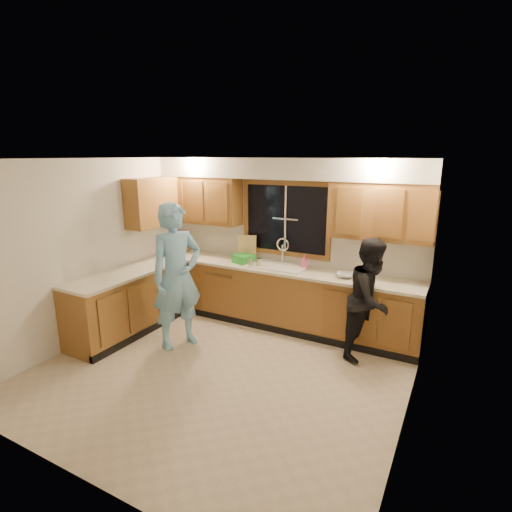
{
  "coord_description": "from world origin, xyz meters",
  "views": [
    {
      "loc": [
        2.42,
        -3.6,
        2.54
      ],
      "look_at": [
        0.15,
        0.65,
        1.32
      ],
      "focal_mm": 28.0,
      "sensor_mm": 36.0,
      "label": 1
    }
  ],
  "objects": [
    {
      "name": "upper_cabinets_left",
      "position": [
        -1.43,
        1.73,
        1.83
      ],
      "size": [
        1.35,
        0.33,
        0.75
      ],
      "primitive_type": "cube",
      "color": "#8F5D29",
      "rests_on": "wall_back"
    },
    {
      "name": "countertop_back",
      "position": [
        0.0,
        1.58,
        0.9
      ],
      "size": [
        4.2,
        0.63,
        0.04
      ],
      "primitive_type": "cube",
      "color": "beige",
      "rests_on": "base_cabinets_back"
    },
    {
      "name": "ceiling",
      "position": [
        0.0,
        0.0,
        2.5
      ],
      "size": [
        4.2,
        4.2,
        0.0
      ],
      "primitive_type": "plane",
      "rotation": [
        3.14,
        0.0,
        0.0
      ],
      "color": "white"
    },
    {
      "name": "wall_right",
      "position": [
        2.1,
        0.0,
        1.25
      ],
      "size": [
        0.0,
        3.8,
        3.8
      ],
      "primitive_type": "plane",
      "rotation": [
        1.57,
        0.0,
        -1.57
      ],
      "color": "silver",
      "rests_on": "ground"
    },
    {
      "name": "window_frame",
      "position": [
        0.0,
        1.89,
        1.6
      ],
      "size": [
        1.44,
        0.03,
        1.14
      ],
      "color": "black",
      "rests_on": "wall_back"
    },
    {
      "name": "knife_block",
      "position": [
        -1.78,
        1.71,
        1.02
      ],
      "size": [
        0.14,
        0.13,
        0.2
      ],
      "primitive_type": "cube",
      "rotation": [
        0.0,
        0.0,
        0.53
      ],
      "color": "brown",
      "rests_on": "countertop_back"
    },
    {
      "name": "countertop_left",
      "position": [
        -1.79,
        0.35,
        0.9
      ],
      "size": [
        0.63,
        1.9,
        0.04
      ],
      "primitive_type": "cube",
      "color": "beige",
      "rests_on": "base_cabinets_left"
    },
    {
      "name": "soffit",
      "position": [
        0.0,
        1.72,
        2.35
      ],
      "size": [
        4.2,
        0.35,
        0.3
      ],
      "primitive_type": "cube",
      "color": "beige",
      "rests_on": "wall_back"
    },
    {
      "name": "floor",
      "position": [
        0.0,
        0.0,
        0.0
      ],
      "size": [
        4.2,
        4.2,
        0.0
      ],
      "primitive_type": "plane",
      "color": "#BDAC91",
      "rests_on": "ground"
    },
    {
      "name": "stove",
      "position": [
        -1.8,
        -0.22,
        0.45
      ],
      "size": [
        0.58,
        0.75,
        0.9
      ],
      "primitive_type": "cube",
      "color": "white",
      "rests_on": "floor"
    },
    {
      "name": "base_cabinets_back",
      "position": [
        0.0,
        1.6,
        0.44
      ],
      "size": [
        4.2,
        0.6,
        0.88
      ],
      "primitive_type": "cube",
      "color": "#8F5D29",
      "rests_on": "ground"
    },
    {
      "name": "base_cabinets_left",
      "position": [
        -1.8,
        0.35,
        0.44
      ],
      "size": [
        0.6,
        1.9,
        0.88
      ],
      "primitive_type": "cube",
      "color": "#8F5D29",
      "rests_on": "ground"
    },
    {
      "name": "dishwasher",
      "position": [
        -0.85,
        1.59,
        0.41
      ],
      "size": [
        0.6,
        0.56,
        0.82
      ],
      "primitive_type": "cube",
      "color": "white",
      "rests_on": "floor"
    },
    {
      "name": "sink",
      "position": [
        0.0,
        1.6,
        0.86
      ],
      "size": [
        0.86,
        0.52,
        0.57
      ],
      "color": "white",
      "rests_on": "countertop_back"
    },
    {
      "name": "can_left",
      "position": [
        -0.23,
        1.45,
        0.99
      ],
      "size": [
        0.08,
        0.08,
        0.13
      ],
      "primitive_type": "cylinder",
      "rotation": [
        0.0,
        0.0,
        0.02
      ],
      "color": "#C6B698",
      "rests_on": "countertop_back"
    },
    {
      "name": "woman",
      "position": [
        1.48,
        1.26,
        0.78
      ],
      "size": [
        0.79,
        0.9,
        1.56
      ],
      "primitive_type": "imported",
      "rotation": [
        0.0,
        0.0,
        1.26
      ],
      "color": "black",
      "rests_on": "floor"
    },
    {
      "name": "cutting_board",
      "position": [
        -0.6,
        1.76,
        1.12
      ],
      "size": [
        0.31,
        0.2,
        0.39
      ],
      "primitive_type": "cube",
      "rotation": [
        -0.21,
        0.0,
        0.36
      ],
      "color": "tan",
      "rests_on": "countertop_back"
    },
    {
      "name": "upper_cabinets_right",
      "position": [
        1.43,
        1.73,
        1.83
      ],
      "size": [
        1.35,
        0.33,
        0.75
      ],
      "primitive_type": "cube",
      "color": "#8F5D29",
      "rests_on": "wall_back"
    },
    {
      "name": "bowl",
      "position": [
        1.05,
        1.55,
        0.95
      ],
      "size": [
        0.28,
        0.28,
        0.06
      ],
      "primitive_type": "imported",
      "rotation": [
        0.0,
        0.0,
        0.16
      ],
      "color": "silver",
      "rests_on": "countertop_back"
    },
    {
      "name": "wall_back",
      "position": [
        0.0,
        1.9,
        1.25
      ],
      "size": [
        4.2,
        0.0,
        4.2
      ],
      "primitive_type": "plane",
      "rotation": [
        1.57,
        0.0,
        0.0
      ],
      "color": "silver",
      "rests_on": "ground"
    },
    {
      "name": "can_right",
      "position": [
        -0.33,
        1.39,
        0.98
      ],
      "size": [
        0.07,
        0.07,
        0.12
      ],
      "primitive_type": "cylinder",
      "rotation": [
        0.0,
        0.0,
        0.08
      ],
      "color": "#C6B698",
      "rests_on": "countertop_back"
    },
    {
      "name": "dish_crate",
      "position": [
        -0.55,
        1.56,
        0.99
      ],
      "size": [
        0.35,
        0.34,
        0.13
      ],
      "primitive_type": "cube",
      "rotation": [
        0.0,
        0.0,
        -0.32
      ],
      "color": "green",
      "rests_on": "countertop_back"
    },
    {
      "name": "wall_left",
      "position": [
        -2.1,
        0.0,
        1.25
      ],
      "size": [
        0.0,
        3.8,
        3.8
      ],
      "primitive_type": "plane",
      "rotation": [
        1.57,
        0.0,
        1.57
      ],
      "color": "silver",
      "rests_on": "ground"
    },
    {
      "name": "man",
      "position": [
        -0.88,
        0.37,
        0.98
      ],
      "size": [
        0.72,
        0.84,
        1.96
      ],
      "primitive_type": "imported",
      "rotation": [
        0.0,
        0.0,
        1.15
      ],
      "color": "#73B3DA",
      "rests_on": "floor"
    },
    {
      "name": "upper_cabinets_return",
      "position": [
        -1.94,
        1.12,
        1.83
      ],
      "size": [
        0.33,
        0.9,
        0.75
      ],
      "primitive_type": "cube",
      "color": "#8F5D29",
      "rests_on": "wall_left"
    },
    {
      "name": "soap_bottle",
      "position": [
        0.39,
        1.71,
        1.02
      ],
      "size": [
        0.12,
        0.12,
        0.2
      ],
      "primitive_type": "imported",
      "rotation": [
        0.0,
        0.0,
        0.34
      ],
      "color": "#EF5B9D",
      "rests_on": "countertop_back"
    }
  ]
}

